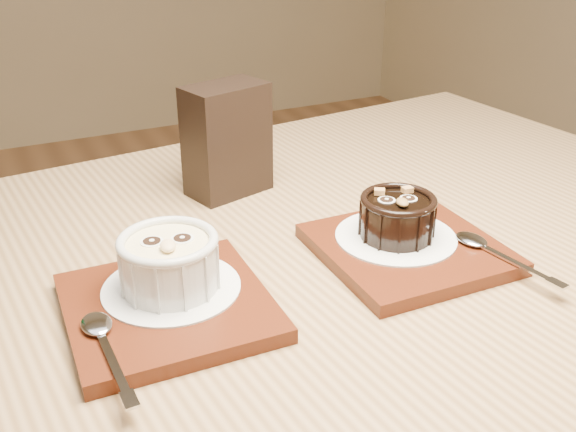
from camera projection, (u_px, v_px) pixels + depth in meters
name	position (u px, v px, depth m)	size (l,w,h in m)	color
table	(289.00, 335.00, 0.74)	(1.28, 0.92, 0.75)	brown
tray_left	(168.00, 307.00, 0.62)	(0.18, 0.18, 0.01)	#501E0D
doily_left	(172.00, 287.00, 0.63)	(0.13, 0.13, 0.00)	white
ramekin_white	(169.00, 260.00, 0.62)	(0.09, 0.09, 0.06)	silver
spoon_left	(106.00, 346.00, 0.55)	(0.03, 0.13, 0.01)	silver
tray_right	(408.00, 249.00, 0.72)	(0.18, 0.18, 0.01)	#501E0D
doily_right	(396.00, 237.00, 0.72)	(0.13, 0.13, 0.00)	white
ramekin_dark	(397.00, 215.00, 0.71)	(0.08, 0.08, 0.05)	black
spoon_right	(498.00, 253.00, 0.69)	(0.03, 0.13, 0.01)	silver
condiment_stand	(227.00, 140.00, 0.84)	(0.10, 0.06, 0.14)	black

